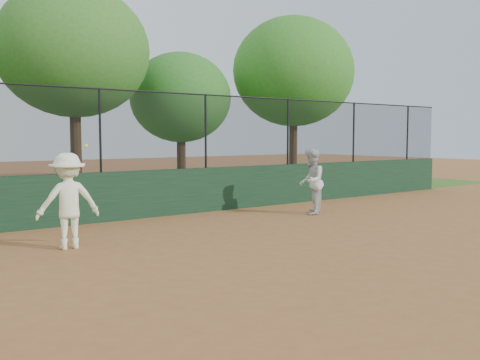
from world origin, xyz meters
TOP-DOWN VIEW (x-y plane):
  - ground at (0.00, 0.00)m, footprint 80.00×80.00m
  - back_wall at (0.00, 6.00)m, footprint 26.00×0.20m
  - grass_strip at (0.00, 12.00)m, footprint 36.00×12.00m
  - player_second at (4.45, 3.91)m, footprint 1.07×1.04m
  - player_main at (-2.19, 3.47)m, footprint 1.21×0.79m
  - fence_assembly at (-0.03, 6.00)m, footprint 26.00×0.06m
  - tree_2 at (0.78, 11.15)m, footprint 5.00×4.54m
  - tree_3 at (5.48, 12.30)m, footprint 4.12×3.74m
  - tree_4 at (10.43, 11.09)m, footprint 5.45×4.96m

SIDE VIEW (x-z plane):
  - ground at x=0.00m, z-range 0.00..0.00m
  - grass_strip at x=0.00m, z-range 0.00..0.01m
  - back_wall at x=0.00m, z-range 0.00..1.20m
  - player_second at x=4.45m, z-range 0.00..1.74m
  - player_main at x=-2.19m, z-range -0.08..1.84m
  - fence_assembly at x=-0.03m, z-range 1.24..3.24m
  - tree_3 at x=5.48m, z-range 0.90..6.27m
  - tree_2 at x=0.78m, z-range 1.32..8.31m
  - tree_4 at x=10.43m, z-range 1.24..8.43m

